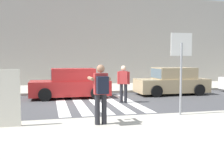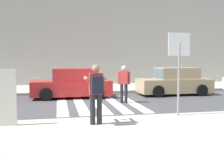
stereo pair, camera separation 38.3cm
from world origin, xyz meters
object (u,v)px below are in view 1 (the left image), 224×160
parked_car_red (71,84)px  parked_car_tan (172,82)px  pedestrian_crossing (124,82)px  stop_sign (181,55)px  photographer_with_backpack (101,89)px

parked_car_red → parked_car_tan: 5.78m
parked_car_tan → pedestrian_crossing: bearing=-148.6°
stop_sign → photographer_with_backpack: size_ratio=1.60×
pedestrian_crossing → parked_car_red: 3.13m
stop_sign → parked_car_tan: bearing=66.0°
stop_sign → parked_car_tan: size_ratio=0.67×
stop_sign → pedestrian_crossing: bearing=104.7°
stop_sign → pedestrian_crossing: stop_sign is taller
pedestrian_crossing → parked_car_tan: bearing=31.4°
stop_sign → photographer_with_backpack: (-2.88, -0.71, -0.98)m
photographer_with_backpack → parked_car_tan: photographer_with_backpack is taller
stop_sign → parked_car_red: 6.77m
parked_car_tan → photographer_with_backpack: bearing=-130.0°
pedestrian_crossing → parked_car_tan: 4.14m
pedestrian_crossing → parked_car_red: (-2.25, 2.16, -0.25)m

